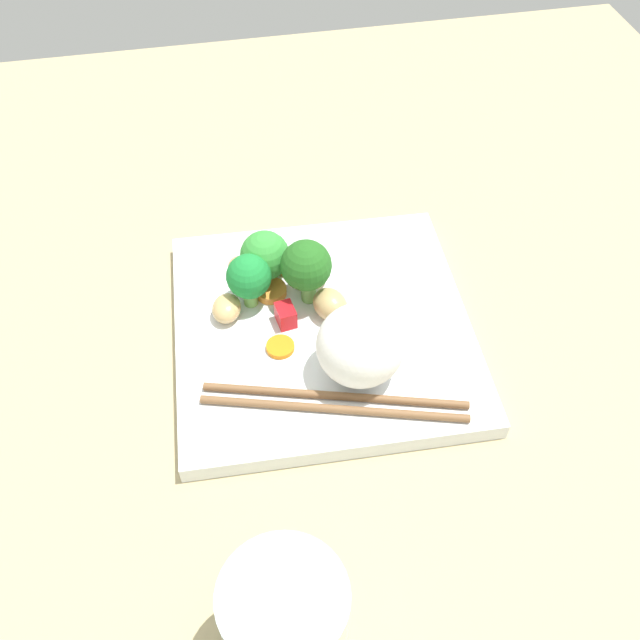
{
  "coord_description": "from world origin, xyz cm",
  "views": [
    {
      "loc": [
        39.6,
        -8.05,
        48.91
      ],
      "look_at": [
        1.38,
        -0.49,
        3.69
      ],
      "focal_mm": 39.43,
      "sensor_mm": 36.0,
      "label": 1
    }
  ],
  "objects_px": {
    "broccoli_floret_1": "(265,256)",
    "rice_mound": "(360,345)",
    "chopstick_pair": "(334,402)",
    "drinking_glass": "(286,624)",
    "square_plate": "(322,328)",
    "carrot_slice_2": "(294,265)"
  },
  "relations": [
    {
      "from": "square_plate",
      "to": "rice_mound",
      "type": "bearing_deg",
      "value": 18.47
    },
    {
      "from": "rice_mound",
      "to": "broccoli_floret_1",
      "type": "bearing_deg",
      "value": -153.33
    },
    {
      "from": "square_plate",
      "to": "chopstick_pair",
      "type": "distance_m",
      "value": 0.09
    },
    {
      "from": "chopstick_pair",
      "to": "drinking_glass",
      "type": "height_order",
      "value": "drinking_glass"
    },
    {
      "from": "square_plate",
      "to": "broccoli_floret_1",
      "type": "bearing_deg",
      "value": -146.55
    },
    {
      "from": "broccoli_floret_1",
      "to": "drinking_glass",
      "type": "distance_m",
      "value": 0.32
    },
    {
      "from": "broccoli_floret_1",
      "to": "carrot_slice_2",
      "type": "height_order",
      "value": "broccoli_floret_1"
    },
    {
      "from": "broccoli_floret_1",
      "to": "drinking_glass",
      "type": "xyz_separation_m",
      "value": [
        0.32,
        -0.03,
        0.0
      ]
    },
    {
      "from": "broccoli_floret_1",
      "to": "rice_mound",
      "type": "bearing_deg",
      "value": 26.67
    },
    {
      "from": "chopstick_pair",
      "to": "drinking_glass",
      "type": "xyz_separation_m",
      "value": [
        0.17,
        -0.07,
        0.03
      ]
    },
    {
      "from": "square_plate",
      "to": "broccoli_floret_1",
      "type": "height_order",
      "value": "broccoli_floret_1"
    },
    {
      "from": "square_plate",
      "to": "chopstick_pair",
      "type": "relative_size",
      "value": 1.22
    },
    {
      "from": "square_plate",
      "to": "carrot_slice_2",
      "type": "distance_m",
      "value": 0.07
    },
    {
      "from": "rice_mound",
      "to": "carrot_slice_2",
      "type": "relative_size",
      "value": 2.32
    },
    {
      "from": "broccoli_floret_1",
      "to": "drinking_glass",
      "type": "height_order",
      "value": "drinking_glass"
    },
    {
      "from": "chopstick_pair",
      "to": "drinking_glass",
      "type": "distance_m",
      "value": 0.18
    },
    {
      "from": "chopstick_pair",
      "to": "rice_mound",
      "type": "bearing_deg",
      "value": 63.72
    },
    {
      "from": "square_plate",
      "to": "drinking_glass",
      "type": "distance_m",
      "value": 0.27
    },
    {
      "from": "carrot_slice_2",
      "to": "chopstick_pair",
      "type": "distance_m",
      "value": 0.16
    },
    {
      "from": "rice_mound",
      "to": "carrot_slice_2",
      "type": "distance_m",
      "value": 0.14
    },
    {
      "from": "rice_mound",
      "to": "broccoli_floret_1",
      "type": "distance_m",
      "value": 0.13
    },
    {
      "from": "chopstick_pair",
      "to": "drinking_glass",
      "type": "relative_size",
      "value": 2.22
    }
  ]
}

